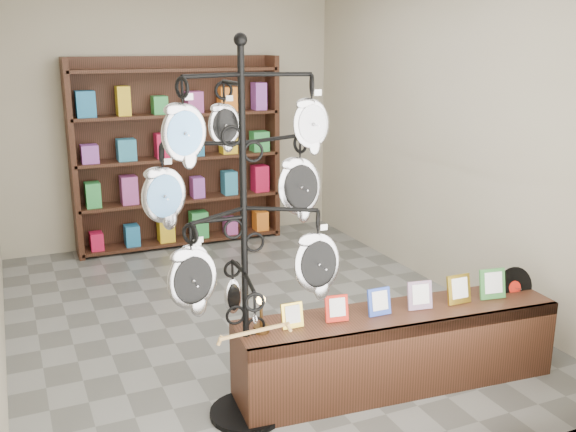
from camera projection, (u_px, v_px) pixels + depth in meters
name	position (u px, v px, depth m)	size (l,w,h in m)	color
ground	(249.00, 314.00, 5.73)	(5.00, 5.00, 0.00)	slate
room_envelope	(245.00, 105.00, 5.25)	(5.00, 5.00, 5.00)	#AEA58C
display_tree	(244.00, 209.00, 3.82)	(1.23, 1.02, 2.40)	black
front_shelf	(397.00, 348.00, 4.47)	(2.31, 0.67, 0.81)	black
back_shelving	(178.00, 159.00, 7.49)	(2.42, 0.36, 2.20)	black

